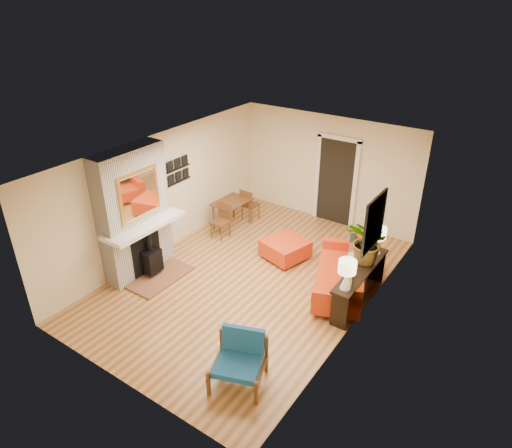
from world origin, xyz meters
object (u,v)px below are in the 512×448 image
(sofa, at_px, (344,275))
(houseplant, at_px, (369,242))
(ottoman, at_px, (285,248))
(blue_chair, at_px, (240,356))
(lamp_near, at_px, (347,271))
(console_table, at_px, (361,276))
(lamp_far, at_px, (378,237))
(dining_table, at_px, (234,207))

(sofa, relative_size, houseplant, 2.54)
(ottoman, bearing_deg, blue_chair, -69.96)
(blue_chair, xyz_separation_m, lamp_near, (0.72, 2.00, 0.64))
(console_table, distance_m, lamp_far, 0.83)
(houseplant, bearing_deg, blue_chair, -103.47)
(blue_chair, xyz_separation_m, houseplant, (0.71, 2.96, 0.73))
(sofa, height_order, ottoman, sofa)
(lamp_near, distance_m, houseplant, 0.96)
(lamp_far, bearing_deg, console_table, -90.00)
(ottoman, bearing_deg, lamp_near, -33.47)
(ottoman, bearing_deg, lamp_far, 3.40)
(lamp_near, height_order, lamp_far, same)
(sofa, xyz_separation_m, console_table, (0.38, -0.18, 0.23))
(houseplant, bearing_deg, console_table, -87.76)
(blue_chair, bearing_deg, ottoman, 110.04)
(blue_chair, height_order, lamp_near, lamp_near)
(ottoman, xyz_separation_m, houseplant, (1.90, -0.31, 0.91))
(ottoman, height_order, dining_table, dining_table)
(console_table, height_order, houseplant, houseplant)
(console_table, bearing_deg, blue_chair, -104.89)
(ottoman, distance_m, lamp_near, 2.43)
(lamp_far, height_order, houseplant, houseplant)
(lamp_near, bearing_deg, sofa, 113.34)
(lamp_near, bearing_deg, lamp_far, 90.00)
(ottoman, relative_size, houseplant, 1.18)
(dining_table, distance_m, console_table, 3.81)
(blue_chair, distance_m, console_table, 2.80)
(blue_chair, height_order, lamp_far, lamp_far)
(sofa, xyz_separation_m, houseplant, (0.37, 0.07, 0.81))
(sofa, bearing_deg, dining_table, 164.76)
(sofa, height_order, houseplant, houseplant)
(lamp_far, xyz_separation_m, houseplant, (-0.01, -0.42, 0.09))
(console_table, xyz_separation_m, lamp_far, (0.00, 0.67, 0.49))
(blue_chair, bearing_deg, lamp_far, 77.99)
(sofa, height_order, console_table, sofa)
(ottoman, bearing_deg, sofa, -13.86)
(console_table, height_order, lamp_far, lamp_far)
(ottoman, distance_m, blue_chair, 3.48)
(console_table, distance_m, lamp_near, 0.85)
(lamp_far, bearing_deg, lamp_near, -90.00)
(blue_chair, bearing_deg, sofa, 83.35)
(blue_chair, xyz_separation_m, dining_table, (-2.94, 3.78, 0.12))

